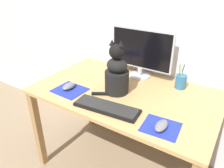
# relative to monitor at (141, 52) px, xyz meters

# --- Properties ---
(ground_plane) EXTENTS (12.00, 12.00, 0.00)m
(ground_plane) POSITION_rel_monitor_xyz_m (0.03, -0.28, -0.93)
(ground_plane) COLOR #847056
(wall_back) EXTENTS (7.00, 0.04, 2.50)m
(wall_back) POSITION_rel_monitor_xyz_m (0.03, 0.13, 0.32)
(wall_back) COLOR silver
(wall_back) RESTS_ON ground_plane
(desk) EXTENTS (1.27, 0.76, 0.73)m
(desk) POSITION_rel_monitor_xyz_m (0.03, -0.28, -0.30)
(desk) COLOR tan
(desk) RESTS_ON ground_plane
(monitor) EXTENTS (0.50, 0.17, 0.38)m
(monitor) POSITION_rel_monitor_xyz_m (0.00, 0.00, 0.00)
(monitor) COLOR #B2B2B7
(monitor) RESTS_ON desk
(keyboard) EXTENTS (0.42, 0.17, 0.02)m
(keyboard) POSITION_rel_monitor_xyz_m (0.04, -0.54, -0.19)
(keyboard) COLOR black
(keyboard) RESTS_ON desk
(mousepad_left) EXTENTS (0.22, 0.20, 0.00)m
(mousepad_left) POSITION_rel_monitor_xyz_m (-0.31, -0.48, -0.20)
(mousepad_left) COLOR #1E2D9E
(mousepad_left) RESTS_ON desk
(mousepad_right) EXTENTS (0.21, 0.19, 0.00)m
(mousepad_right) POSITION_rel_monitor_xyz_m (0.39, -0.52, -0.20)
(mousepad_right) COLOR #1E2D9E
(mousepad_right) RESTS_ON desk
(computer_mouse_left) EXTENTS (0.06, 0.11, 0.04)m
(computer_mouse_left) POSITION_rel_monitor_xyz_m (-0.33, -0.47, -0.18)
(computer_mouse_left) COLOR slate
(computer_mouse_left) RESTS_ON mousepad_left
(computer_mouse_right) EXTENTS (0.06, 0.11, 0.03)m
(computer_mouse_right) POSITION_rel_monitor_xyz_m (0.39, -0.53, -0.18)
(computer_mouse_right) COLOR slate
(computer_mouse_right) RESTS_ON mousepad_right
(cat) EXTENTS (0.22, 0.24, 0.37)m
(cat) POSITION_rel_monitor_xyz_m (-0.02, -0.32, -0.06)
(cat) COLOR black
(cat) RESTS_ON desk
(pen_cup) EXTENTS (0.08, 0.08, 0.18)m
(pen_cup) POSITION_rel_monitor_xyz_m (0.34, -0.02, -0.15)
(pen_cup) COLOR #286089
(pen_cup) RESTS_ON desk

